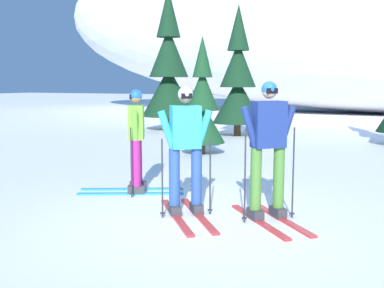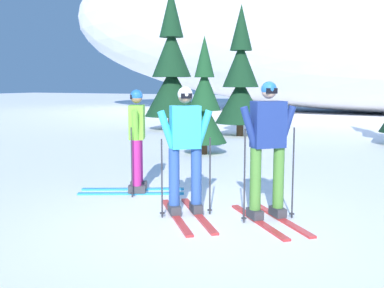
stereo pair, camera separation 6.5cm
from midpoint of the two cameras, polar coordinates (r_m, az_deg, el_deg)
The scene contains 7 objects.
ground_plane at distance 6.20m, azimuth 1.12°, elevation -9.72°, with size 120.00×120.00×0.00m, color white.
skier_cyan_jacket at distance 6.41m, azimuth -1.08°, elevation -0.64°, with size 1.41×1.63×1.78m.
skier_lime_jacket at distance 7.81m, azimuth -7.10°, elevation 0.57°, with size 1.77×1.16×1.73m.
skier_navy_jacket at distance 6.27m, azimuth 9.02°, elevation -0.37°, with size 1.40×1.49×1.86m.
pine_tree_far_left at distance 18.08m, azimuth -2.97°, elevation 8.89°, with size 2.09×2.09×5.42m.
pine_tree_left at distance 16.14m, azimuth 5.52°, elevation 7.59°, with size 1.72×1.72×4.46m.
pine_tree_center_left at distance 11.92m, azimuth 1.12°, elevation 4.75°, with size 1.16×1.16×3.01m.
Camera 1 is at (2.31, -5.46, 1.84)m, focal length 43.60 mm.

